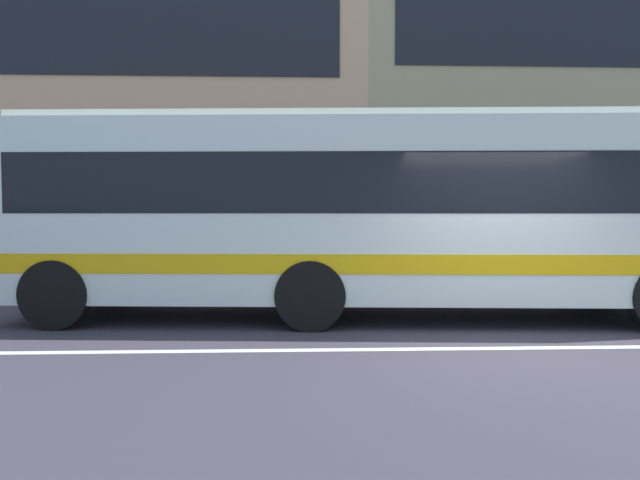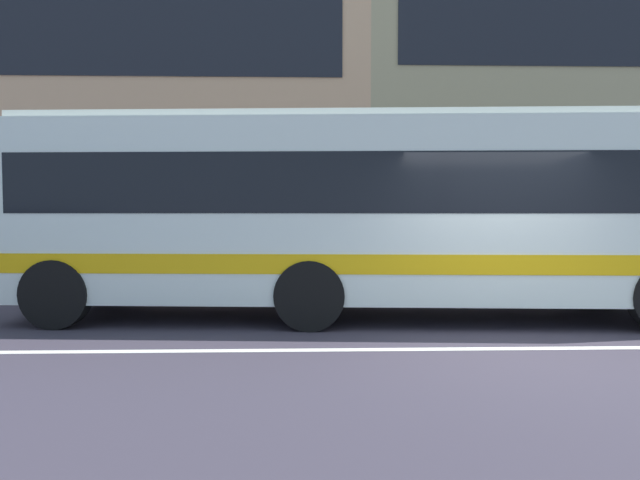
{
  "view_description": "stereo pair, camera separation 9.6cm",
  "coord_description": "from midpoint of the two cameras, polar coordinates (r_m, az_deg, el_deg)",
  "views": [
    {
      "loc": [
        -2.76,
        -7.15,
        1.69
      ],
      "look_at": [
        -2.36,
        2.49,
        1.22
      ],
      "focal_mm": 33.37,
      "sensor_mm": 36.0,
      "label": 1
    },
    {
      "loc": [
        -2.66,
        -7.15,
        1.69
      ],
      "look_at": [
        -2.36,
        2.49,
        1.22
      ],
      "focal_mm": 33.37,
      "sensor_mm": 36.0,
      "label": 2
    }
  ],
  "objects": [
    {
      "name": "lane_centre_line",
      "position": [
        7.83,
        18.79,
        -9.82
      ],
      "size": [
        60.0,
        0.16,
        0.01
      ],
      "primitive_type": "cube",
      "color": "silver",
      "rests_on": "ground_plane"
    },
    {
      "name": "apartment_block_right",
      "position": [
        25.29,
        27.34,
        12.89
      ],
      "size": [
        19.8,
        8.23,
        12.52
      ],
      "color": "tan",
      "rests_on": "ground_plane"
    },
    {
      "name": "apartment_block_left",
      "position": [
        23.76,
        -23.38,
        12.68
      ],
      "size": [
        21.26,
        8.23,
        11.73
      ],
      "color": "tan",
      "rests_on": "ground_plane"
    },
    {
      "name": "transit_bus",
      "position": [
        9.52,
        3.54,
        3.04
      ],
      "size": [
        10.76,
        3.29,
        3.15
      ],
      "color": "silver",
      "rests_on": "ground_plane"
    },
    {
      "name": "ground_plane",
      "position": [
        7.83,
        18.79,
        -9.85
      ],
      "size": [
        160.0,
        160.0,
        0.0
      ],
      "primitive_type": "plane",
      "color": "#393340"
    }
  ]
}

